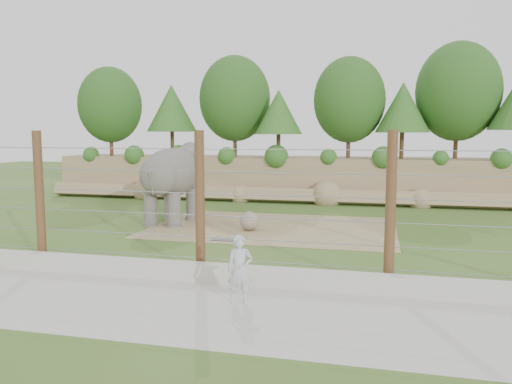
% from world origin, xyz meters
% --- Properties ---
extents(ground, '(90.00, 90.00, 0.00)m').
position_xyz_m(ground, '(0.00, 0.00, 0.00)').
color(ground, '#3C6320').
rests_on(ground, ground).
extents(back_embankment, '(30.00, 5.52, 8.77)m').
position_xyz_m(back_embankment, '(0.59, 12.68, 3.97)').
color(back_embankment, '#8A7757').
rests_on(back_embankment, ground).
extents(dirt_patch, '(10.00, 7.00, 0.02)m').
position_xyz_m(dirt_patch, '(0.50, 3.00, 0.01)').
color(dirt_patch, '#917755').
rests_on(dirt_patch, ground).
extents(drain_grate, '(1.00, 0.60, 0.03)m').
position_xyz_m(drain_grate, '(-0.70, 0.14, 0.04)').
color(drain_grate, '#262628').
rests_on(drain_grate, dirt_patch).
extents(elephant, '(2.11, 4.36, 3.44)m').
position_xyz_m(elephant, '(-4.07, 3.08, 1.72)').
color(elephant, '#625C58').
rests_on(elephant, ground).
extents(stone_ball, '(0.77, 0.77, 0.77)m').
position_xyz_m(stone_ball, '(-0.30, 2.09, 0.41)').
color(stone_ball, '#7C6E5F').
rests_on(stone_ball, dirt_patch).
extents(retaining_wall, '(26.00, 0.35, 0.50)m').
position_xyz_m(retaining_wall, '(0.00, -5.00, 0.25)').
color(retaining_wall, beige).
rests_on(retaining_wall, ground).
extents(walkway, '(26.00, 4.00, 0.01)m').
position_xyz_m(walkway, '(0.00, -7.00, 0.01)').
color(walkway, beige).
rests_on(walkway, ground).
extents(barrier_fence, '(20.26, 0.26, 4.00)m').
position_xyz_m(barrier_fence, '(0.00, -4.50, 2.00)').
color(barrier_fence, '#4F321A').
rests_on(barrier_fence, ground).
extents(zookeeper, '(0.67, 0.54, 1.60)m').
position_xyz_m(zookeeper, '(1.65, -6.44, 0.81)').
color(zookeeper, '#ACB1B5').
rests_on(zookeeper, walkway).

